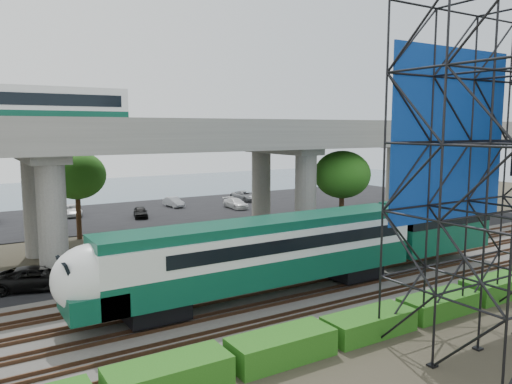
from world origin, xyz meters
TOP-DOWN VIEW (x-y plane):
  - ground at (0.00, 0.00)m, footprint 140.00×140.00m
  - ballast_bed at (0.00, 2.00)m, footprint 90.00×12.00m
  - service_road at (0.00, 10.50)m, footprint 90.00×5.00m
  - parking_lot at (0.00, 34.00)m, footprint 90.00×18.00m
  - harbor_water at (0.00, 56.00)m, footprint 140.00×40.00m
  - rail_tracks at (0.00, 2.00)m, footprint 90.00×9.52m
  - commuter_train at (1.47, 2.00)m, footprint 29.30×3.06m
  - overpass at (-0.74, 16.00)m, footprint 80.00×12.00m
  - scaffold_tower at (5.43, -7.98)m, footprint 9.36×6.36m
  - hedge_strip at (1.01, -4.30)m, footprint 34.60×1.80m
  - trees at (-4.67, 16.17)m, footprint 40.94×16.94m
  - suv at (-11.35, 10.79)m, footprint 5.37×3.55m
  - parked_cars at (2.17, 33.72)m, footprint 38.12×9.60m

SIDE VIEW (x-z plane):
  - ground at x=0.00m, z-range 0.00..0.00m
  - harbor_water at x=0.00m, z-range 0.00..0.03m
  - service_road at x=0.00m, z-range 0.00..0.08m
  - parking_lot at x=0.00m, z-range 0.00..0.08m
  - ballast_bed at x=0.00m, z-range 0.00..0.20m
  - rail_tracks at x=0.00m, z-range 0.20..0.36m
  - hedge_strip at x=1.01m, z-range -0.04..1.16m
  - parked_cars at x=2.17m, z-range 0.05..1.31m
  - suv at x=-11.35m, z-range 0.08..1.45m
  - commuter_train at x=1.47m, z-range 0.73..5.03m
  - trees at x=-4.67m, z-range 1.73..9.42m
  - scaffold_tower at x=5.43m, z-range -0.03..14.97m
  - overpass at x=-0.74m, z-range 2.01..14.41m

